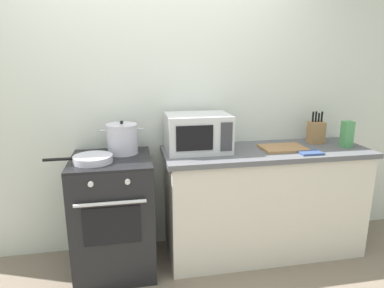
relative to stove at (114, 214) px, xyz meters
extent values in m
cube|color=silver|center=(0.65, 0.37, 0.79)|extent=(4.40, 0.10, 2.50)
cube|color=beige|center=(1.25, 0.02, -0.02)|extent=(1.64, 0.56, 0.88)
cube|color=#59595E|center=(1.25, 0.02, 0.44)|extent=(1.70, 0.60, 0.04)
cube|color=black|center=(0.00, 0.00, -0.01)|extent=(0.60, 0.60, 0.90)
cube|color=black|center=(0.00, 0.00, 0.45)|extent=(0.60, 0.60, 0.02)
cube|color=black|center=(0.00, -0.30, 0.06)|extent=(0.39, 0.01, 0.28)
cylinder|color=silver|center=(0.00, -0.33, 0.24)|extent=(0.48, 0.02, 0.02)
cylinder|color=silver|center=(-0.12, -0.31, 0.38)|extent=(0.04, 0.02, 0.04)
cylinder|color=silver|center=(0.12, -0.31, 0.38)|extent=(0.04, 0.02, 0.04)
cylinder|color=silver|center=(0.09, 0.12, 0.57)|extent=(0.24, 0.24, 0.22)
cylinder|color=silver|center=(0.09, 0.12, 0.69)|extent=(0.24, 0.24, 0.01)
sphere|color=black|center=(0.09, 0.12, 0.71)|extent=(0.03, 0.03, 0.03)
cylinder|color=silver|center=(-0.05, 0.12, 0.65)|extent=(0.05, 0.01, 0.01)
cylinder|color=silver|center=(0.23, 0.12, 0.65)|extent=(0.05, 0.01, 0.01)
cylinder|color=silver|center=(-0.12, -0.08, 0.48)|extent=(0.28, 0.28, 0.05)
cylinder|color=black|center=(-0.36, -0.08, 0.49)|extent=(0.20, 0.02, 0.02)
cube|color=silver|center=(0.68, 0.08, 0.61)|extent=(0.50, 0.36, 0.30)
cube|color=black|center=(0.62, -0.10, 0.61)|extent=(0.28, 0.01, 0.19)
cube|color=#38383D|center=(0.87, -0.10, 0.61)|extent=(0.09, 0.01, 0.22)
cube|color=#997047|center=(1.38, 0.00, 0.47)|extent=(0.36, 0.26, 0.02)
cube|color=#997047|center=(1.75, 0.14, 0.55)|extent=(0.13, 0.10, 0.19)
cylinder|color=black|center=(1.71, 0.14, 0.70)|extent=(0.02, 0.02, 0.09)
cylinder|color=black|center=(1.74, 0.14, 0.70)|extent=(0.02, 0.02, 0.09)
cylinder|color=black|center=(1.77, 0.14, 0.69)|extent=(0.02, 0.02, 0.08)
cylinder|color=black|center=(1.80, 0.14, 0.69)|extent=(0.02, 0.02, 0.09)
cube|color=#4C9356|center=(1.94, -0.03, 0.57)|extent=(0.08, 0.08, 0.22)
cube|color=#33477A|center=(1.53, -0.16, 0.47)|extent=(0.18, 0.14, 0.02)
camera|label=1|loc=(0.15, -2.48, 1.18)|focal=31.39mm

